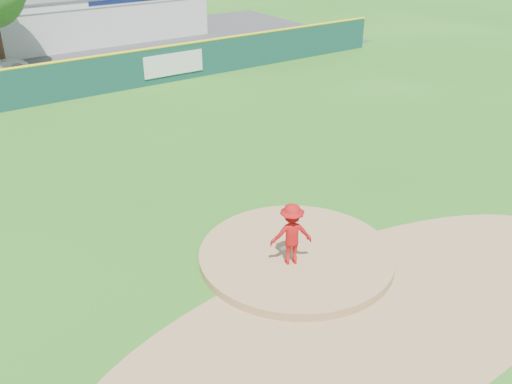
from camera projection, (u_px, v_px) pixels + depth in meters
ground at (296, 259)px, 16.19m from camera, size 120.00×120.00×0.00m
pitchers_mound at (296, 259)px, 16.19m from camera, size 5.50×5.50×0.50m
pitching_rubber at (290, 246)px, 16.29m from camera, size 0.60×0.15×0.04m
infield_dirt_arc at (372, 315)px, 14.00m from camera, size 15.40×15.40×0.01m
parking_lot at (31, 62)px, 35.95m from camera, size 44.00×16.00×0.02m
pitcher at (291, 234)px, 15.23m from camera, size 1.31×1.07×1.77m
pool_building_grp at (91, 14)px, 41.89m from camera, size 15.20×8.20×3.31m
fence_banners at (40, 86)px, 27.91m from camera, size 18.22×0.04×1.20m
outfield_fence at (77, 78)px, 28.87m from camera, size 40.00×0.14×2.07m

